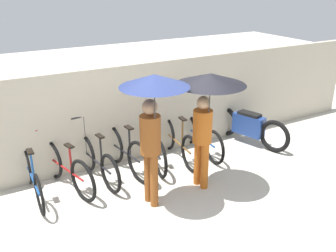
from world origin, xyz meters
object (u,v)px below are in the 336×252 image
at_px(motorcycle, 248,126).
at_px(parked_bicycle_1, 66,169).
at_px(parked_bicycle_5, 178,142).
at_px(parked_bicycle_6, 200,136).
at_px(parked_bicycle_2, 98,162).
at_px(parked_bicycle_4, 152,147).
at_px(pedestrian_center, 208,97).
at_px(parked_bicycle_3, 125,152).
at_px(pedestrian_leading, 153,105).
at_px(parked_bicycle_0, 33,178).

bearing_deg(motorcycle, parked_bicycle_1, 72.74).
bearing_deg(parked_bicycle_5, parked_bicycle_6, -81.60).
height_order(parked_bicycle_2, motorcycle, parked_bicycle_2).
height_order(parked_bicycle_4, pedestrian_center, pedestrian_center).
xyz_separation_m(parked_bicycle_1, parked_bicycle_2, (0.56, -0.00, -0.01)).
relative_size(parked_bicycle_3, motorcycle, 0.91).
height_order(parked_bicycle_1, parked_bicycle_5, parked_bicycle_1).
xyz_separation_m(parked_bicycle_3, pedestrian_leading, (-0.05, -1.26, 1.29)).
height_order(parked_bicycle_0, pedestrian_leading, pedestrian_leading).
bearing_deg(parked_bicycle_1, parked_bicycle_4, -102.26).
distance_m(parked_bicycle_3, motorcycle, 2.84).
bearing_deg(motorcycle, parked_bicycle_4, 70.82).
bearing_deg(parked_bicycle_4, parked_bicycle_5, -82.49).
xyz_separation_m(parked_bicycle_0, parked_bicycle_1, (0.55, 0.00, 0.02)).
xyz_separation_m(parked_bicycle_3, pedestrian_center, (0.94, -1.21, 1.25)).
height_order(parked_bicycle_2, pedestrian_leading, pedestrian_leading).
bearing_deg(motorcycle, parked_bicycle_3, 71.20).
bearing_deg(parked_bicycle_2, parked_bicycle_5, -95.40).
bearing_deg(parked_bicycle_0, parked_bicycle_4, -87.70).
bearing_deg(parked_bicycle_1, parked_bicycle_0, 76.51).
height_order(parked_bicycle_3, parked_bicycle_6, parked_bicycle_3).
height_order(pedestrian_leading, motorcycle, pedestrian_leading).
bearing_deg(parked_bicycle_4, parked_bicycle_2, 102.93).
bearing_deg(parked_bicycle_2, pedestrian_leading, -163.60).
bearing_deg(pedestrian_center, motorcycle, -157.20).
distance_m(parked_bicycle_1, pedestrian_leading, 2.07).
relative_size(parked_bicycle_1, motorcycle, 0.92).
xyz_separation_m(parked_bicycle_6, pedestrian_center, (-0.73, -1.21, 1.29)).
bearing_deg(parked_bicycle_0, motorcycle, -89.86).
bearing_deg(parked_bicycle_3, motorcycle, -99.88).
distance_m(parked_bicycle_4, motorcycle, 2.28).
distance_m(parked_bicycle_3, parked_bicycle_5, 1.11).
xyz_separation_m(parked_bicycle_2, parked_bicycle_6, (2.22, 0.06, -0.00)).
distance_m(parked_bicycle_1, parked_bicycle_3, 1.11).
bearing_deg(parked_bicycle_0, pedestrian_leading, -125.74).
distance_m(parked_bicycle_3, pedestrian_center, 1.98).
bearing_deg(parked_bicycle_4, parked_bicycle_6, -79.42).
height_order(parked_bicycle_2, pedestrian_center, pedestrian_center).
relative_size(parked_bicycle_3, parked_bicycle_6, 0.98).
height_order(parked_bicycle_3, parked_bicycle_5, parked_bicycle_3).
height_order(parked_bicycle_2, parked_bicycle_6, parked_bicycle_2).
height_order(parked_bicycle_0, motorcycle, parked_bicycle_0).
bearing_deg(pedestrian_center, parked_bicycle_3, -59.34).
xyz_separation_m(parked_bicycle_1, pedestrian_center, (2.05, -1.16, 1.27)).
distance_m(parked_bicycle_0, parked_bicycle_3, 1.67).
relative_size(parked_bicycle_1, parked_bicycle_2, 1.06).
xyz_separation_m(parked_bicycle_0, parked_bicycle_3, (1.67, 0.06, 0.04)).
bearing_deg(parked_bicycle_4, parked_bicycle_3, 99.37).
bearing_deg(parked_bicycle_6, parked_bicycle_2, 95.82).
bearing_deg(parked_bicycle_2, parked_bicycle_3, -90.05).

